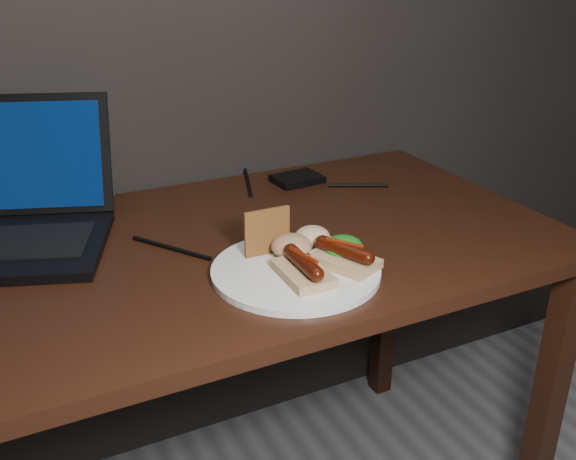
{
  "coord_description": "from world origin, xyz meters",
  "views": [
    {
      "loc": [
        -0.32,
        0.34,
        1.26
      ],
      "look_at": [
        0.12,
        1.24,
        0.82
      ],
      "focal_mm": 40.0,
      "sensor_mm": 36.0,
      "label": 1
    }
  ],
  "objects": [
    {
      "name": "desk",
      "position": [
        0.0,
        1.38,
        0.66
      ],
      "size": [
        1.4,
        0.7,
        0.75
      ],
      "color": "#33150C",
      "rests_on": "ground"
    },
    {
      "name": "bread_sausage_center",
      "position": [
        0.11,
        1.17,
        0.78
      ],
      "size": [
        0.07,
        0.12,
        0.04
      ],
      "color": "#DFB983",
      "rests_on": "plate"
    },
    {
      "name": "plate",
      "position": [
        0.12,
        1.21,
        0.76
      ],
      "size": [
        0.37,
        0.37,
        0.01
      ],
      "primitive_type": "cylinder",
      "rotation": [
        0.0,
        0.0,
        0.34
      ],
      "color": "white",
      "rests_on": "desk"
    },
    {
      "name": "crispbread",
      "position": [
        0.1,
        1.28,
        0.8
      ],
      "size": [
        0.09,
        0.01,
        0.08
      ],
      "primitive_type": "cube",
      "color": "#A5652D",
      "rests_on": "plate"
    },
    {
      "name": "bread_sausage_right",
      "position": [
        0.2,
        1.18,
        0.78
      ],
      "size": [
        0.11,
        0.13,
        0.04
      ],
      "color": "#DFB983",
      "rests_on": "plate"
    },
    {
      "name": "desk_cables",
      "position": [
        0.01,
        1.54,
        0.75
      ],
      "size": [
        1.0,
        0.47,
        0.01
      ],
      "color": "black",
      "rests_on": "desk"
    },
    {
      "name": "laptop",
      "position": [
        -0.3,
        1.58,
        0.8
      ],
      "size": [
        0.45,
        0.46,
        0.25
      ],
      "color": "black",
      "rests_on": "desk"
    },
    {
      "name": "salsa_mound",
      "position": [
        0.13,
        1.25,
        0.78
      ],
      "size": [
        0.07,
        0.07,
        0.04
      ],
      "primitive_type": "ellipsoid",
      "color": "maroon",
      "rests_on": "plate"
    },
    {
      "name": "hard_drive",
      "position": [
        0.33,
        1.62,
        0.76
      ],
      "size": [
        0.12,
        0.09,
        0.02
      ],
      "primitive_type": "cube",
      "rotation": [
        0.0,
        0.0,
        0.08
      ],
      "color": "black",
      "rests_on": "desk"
    },
    {
      "name": "coleslaw_mound",
      "position": [
        0.18,
        1.28,
        0.78
      ],
      "size": [
        0.06,
        0.06,
        0.04
      ],
      "primitive_type": "ellipsoid",
      "color": "beige",
      "rests_on": "plate"
    },
    {
      "name": "salad_greens",
      "position": [
        0.21,
        1.21,
        0.78
      ],
      "size": [
        0.07,
        0.07,
        0.04
      ],
      "primitive_type": "ellipsoid",
      "color": "#105110",
      "rests_on": "plate"
    }
  ]
}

